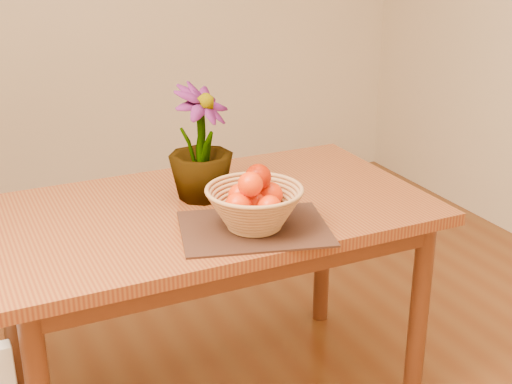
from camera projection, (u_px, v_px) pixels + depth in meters
name	position (u px, v px, depth m)	size (l,w,h in m)	color
table	(210.00, 231.00, 2.31)	(1.40, 0.80, 0.75)	brown
placemat	(254.00, 228.00, 2.11)	(0.43, 0.33, 0.01)	#341B13
wicker_basket	(254.00, 209.00, 2.09)	(0.29, 0.29, 0.12)	#B2774A
orange_pile	(255.00, 192.00, 2.07)	(0.20, 0.19, 0.14)	#F33003
potted_plant	(201.00, 143.00, 2.28)	(0.21, 0.21, 0.37)	#1E4A15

